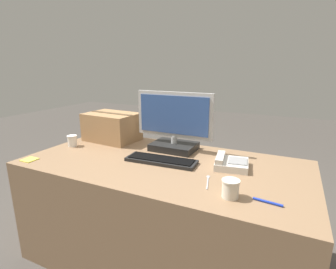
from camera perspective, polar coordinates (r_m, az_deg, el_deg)
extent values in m
plane|color=#47423D|center=(2.07, -0.97, -24.88)|extent=(12.00, 12.00, 0.00)
cube|color=#8C6B4C|center=(1.86, -1.02, -16.36)|extent=(1.80, 0.90, 0.72)
cube|color=black|center=(1.93, 1.31, -2.60)|extent=(0.32, 0.24, 0.05)
cylinder|color=#B2B2B2|center=(1.91, 1.32, -1.15)|extent=(0.04, 0.04, 0.05)
cube|color=#B2B2B2|center=(1.87, 1.36, 4.36)|extent=(0.57, 0.03, 0.32)
cube|color=#2D4C8C|center=(1.85, 1.14, 4.27)|extent=(0.52, 0.01, 0.27)
cube|color=black|center=(1.69, -1.50, -5.69)|extent=(0.47, 0.17, 0.02)
cube|color=black|center=(1.68, -1.51, -5.25)|extent=(0.43, 0.14, 0.01)
cube|color=beige|center=(1.65, 13.67, -6.29)|extent=(0.22, 0.23, 0.04)
cube|color=beige|center=(1.64, 11.32, -4.92)|extent=(0.07, 0.20, 0.03)
cube|color=gray|center=(1.64, 14.94, -5.60)|extent=(0.13, 0.14, 0.01)
cylinder|color=white|center=(2.14, -20.05, -1.38)|extent=(0.07, 0.07, 0.08)
cylinder|color=white|center=(2.12, -20.16, -0.28)|extent=(0.07, 0.07, 0.01)
cylinder|color=beige|center=(1.29, 13.43, -11.54)|extent=(0.08, 0.08, 0.08)
cylinder|color=beige|center=(1.27, 13.55, -9.75)|extent=(0.09, 0.09, 0.01)
cube|color=#B2B2B7|center=(1.42, 8.60, -10.40)|extent=(0.04, 0.14, 0.00)
ellipsoid|color=#B2B2B7|center=(1.50, 8.76, -9.04)|extent=(0.03, 0.03, 0.00)
cube|color=#9E754C|center=(2.20, -12.11, 1.65)|extent=(0.43, 0.32, 0.22)
cube|color=brown|center=(2.18, -12.27, 4.57)|extent=(0.41, 0.07, 0.00)
cylinder|color=#1933B2|center=(1.30, 20.89, -13.56)|extent=(0.13, 0.03, 0.01)
cube|color=#E5DB4C|center=(1.95, -27.92, -4.86)|extent=(0.09, 0.09, 0.01)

